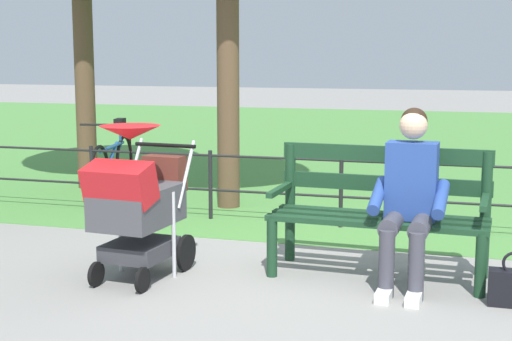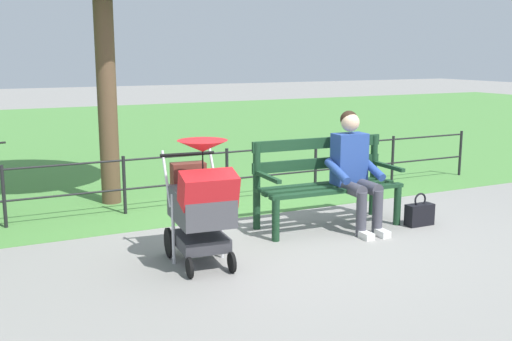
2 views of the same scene
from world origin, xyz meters
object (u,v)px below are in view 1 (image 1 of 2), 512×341
person_on_bench (409,193)px  park_bench (380,206)px  bicycle (113,165)px  stroller (137,200)px

person_on_bench → park_bench: bearing=-44.2°
person_on_bench → bicycle: person_on_bench is taller
person_on_bench → stroller: size_ratio=1.11×
park_bench → person_on_bench: size_ratio=1.27×
park_bench → stroller: (1.70, 0.62, 0.07)m
person_on_bench → bicycle: bearing=-35.1°
park_bench → bicycle: 4.13m
person_on_bench → stroller: person_on_bench is taller
stroller → bicycle: (1.71, -2.95, -0.23)m
park_bench → bicycle: park_bench is taller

